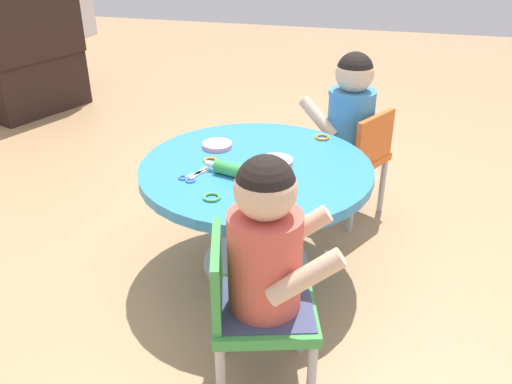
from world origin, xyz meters
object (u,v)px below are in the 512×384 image
at_px(child_chair_right, 354,157).
at_px(craft_scissors, 192,176).
at_px(seated_child_left, 267,242).
at_px(craft_table, 256,190).
at_px(seated_child_right, 351,109).
at_px(armchair_dark, 21,66).
at_px(child_chair_left, 253,307).
at_px(rolling_pin, 232,170).

distance_m(child_chair_right, craft_scissors, 0.89).
bearing_deg(craft_scissors, seated_child_left, -139.03).
height_order(craft_table, seated_child_right, seated_child_right).
bearing_deg(armchair_dark, craft_table, -125.47).
distance_m(armchair_dark, craft_scissors, 2.59).
bearing_deg(craft_table, seated_child_right, -28.77).
xyz_separation_m(child_chair_left, rolling_pin, (0.50, 0.21, 0.19)).
xyz_separation_m(armchair_dark, craft_scissors, (-1.69, -1.95, 0.16)).
bearing_deg(craft_table, seated_child_left, -163.07).
height_order(craft_table, craft_scissors, craft_scissors).
bearing_deg(craft_table, craft_scissors, 128.15).
distance_m(seated_child_right, armchair_dark, 2.65).
bearing_deg(child_chair_right, seated_child_right, 60.76).
bearing_deg(craft_table, armchair_dark, 54.53).
distance_m(child_chair_left, armchair_dark, 3.14).
distance_m(child_chair_right, armchair_dark, 2.68).
bearing_deg(seated_child_left, seated_child_right, -5.92).
xyz_separation_m(craft_table, child_chair_right, (0.53, -0.34, -0.05)).
xyz_separation_m(seated_child_right, craft_scissors, (-0.71, 0.50, -0.06)).
relative_size(child_chair_right, rolling_pin, 2.35).
distance_m(child_chair_right, seated_child_right, 0.23).
bearing_deg(child_chair_right, child_chair_left, 170.44).
height_order(craft_table, child_chair_right, child_chair_right).
distance_m(seated_child_right, rolling_pin, 0.76).
xyz_separation_m(child_chair_left, armchair_dark, (2.14, 2.29, 0.00)).
distance_m(craft_table, armchair_dark, 2.64).
relative_size(craft_table, child_chair_left, 1.67).
distance_m(craft_table, child_chair_right, 0.63).
xyz_separation_m(seated_child_left, seated_child_right, (1.15, -0.12, 0.00)).
xyz_separation_m(craft_table, rolling_pin, (-0.11, 0.06, 0.13)).
bearing_deg(armchair_dark, child_chair_right, -111.93).
distance_m(seated_child_right, craft_scissors, 0.87).
height_order(child_chair_left, armchair_dark, armchair_dark).
bearing_deg(child_chair_left, child_chair_right, -9.56).
bearing_deg(craft_table, rolling_pin, 151.16).
relative_size(craft_table, craft_scissors, 6.29).
bearing_deg(seated_child_left, armchair_dark, 47.57).
bearing_deg(seated_child_left, rolling_pin, 26.51).
distance_m(child_chair_left, child_chair_right, 1.16).
distance_m(craft_table, craft_scissors, 0.28).
xyz_separation_m(seated_child_left, rolling_pin, (0.49, 0.24, -0.04)).
xyz_separation_m(seated_child_left, craft_scissors, (0.44, 0.38, -0.06)).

